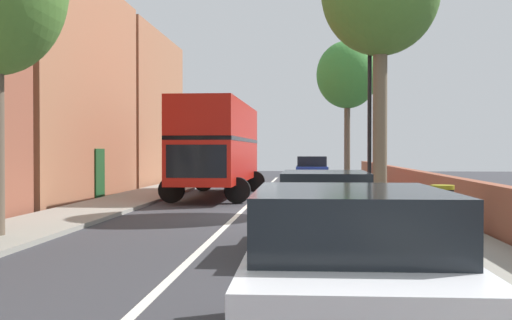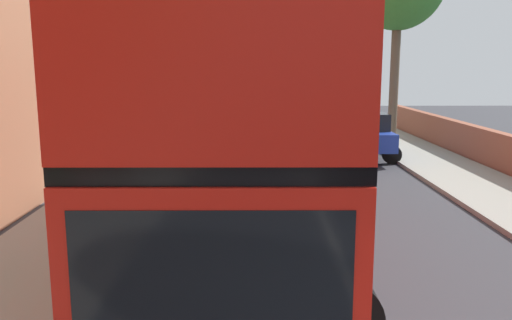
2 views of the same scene
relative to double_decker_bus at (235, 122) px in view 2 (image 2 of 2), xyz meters
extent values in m
cube|color=#9E6647|center=(-6.80, 10.33, 2.19)|extent=(4.00, 11.52, 9.09)
cube|color=maroon|center=(-4.77, 10.33, -1.30)|extent=(0.08, 1.10, 2.10)
cube|color=red|center=(0.00, 0.01, -0.80)|extent=(2.63, 10.29, 1.70)
cube|color=black|center=(0.00, 0.01, 0.13)|extent=(2.66, 10.19, 0.16)
cube|color=red|center=(0.00, 0.01, 0.96)|extent=(2.63, 10.29, 1.50)
cube|color=black|center=(-0.07, -5.10, -0.72)|extent=(2.20, 0.09, 1.19)
cylinder|color=black|center=(1.24, -3.50, -1.85)|extent=(1.00, 0.31, 1.00)
cylinder|color=black|center=(-1.32, -3.46, -1.85)|extent=(1.00, 0.31, 1.00)
cylinder|color=black|center=(1.32, 3.48, -1.85)|extent=(1.00, 0.31, 1.00)
cylinder|color=black|center=(-1.23, 3.51, -1.85)|extent=(1.00, 0.31, 1.00)
cube|color=#1E389E|center=(4.20, 9.76, -1.56)|extent=(1.82, 4.34, 0.62)
cube|color=black|center=(4.20, 9.54, -0.96)|extent=(1.67, 2.39, 0.59)
cylinder|color=black|center=(3.27, 11.10, -2.03)|extent=(0.64, 0.22, 0.64)
cylinder|color=black|center=(5.13, 11.10, -2.03)|extent=(0.64, 0.22, 0.64)
cylinder|color=black|center=(3.27, 8.41, -2.03)|extent=(0.64, 0.22, 0.64)
cylinder|color=black|center=(5.13, 8.41, -2.03)|extent=(0.64, 0.22, 0.64)
cylinder|color=brown|center=(6.53, 13.53, 0.68)|extent=(0.39, 0.39, 5.83)
camera|label=1|loc=(3.81, -26.88, -0.34)|focal=43.35mm
camera|label=2|loc=(0.22, -8.91, 0.95)|focal=36.38mm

